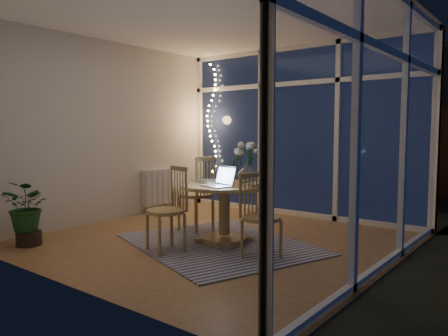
{
  "coord_description": "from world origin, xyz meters",
  "views": [
    {
      "loc": [
        3.23,
        -4.02,
        1.31
      ],
      "look_at": [
        -0.1,
        0.25,
        0.85
      ],
      "focal_mm": 35.0,
      "sensor_mm": 36.0,
      "label": 1
    }
  ],
  "objects_px": {
    "chair_left": "(196,193)",
    "flower_vase": "(247,174)",
    "dining_table": "(224,214)",
    "chair_front": "(166,209)",
    "laptop": "(217,175)",
    "chair_right": "(262,216)",
    "potted_plant": "(28,212)"
  },
  "relations": [
    {
      "from": "chair_left",
      "to": "chair_right",
      "type": "distance_m",
      "value": 1.47
    },
    {
      "from": "flower_vase",
      "to": "chair_right",
      "type": "bearing_deg",
      "value": -44.46
    },
    {
      "from": "dining_table",
      "to": "chair_right",
      "type": "relative_size",
      "value": 1.14
    },
    {
      "from": "chair_left",
      "to": "flower_vase",
      "type": "bearing_deg",
      "value": 94.97
    },
    {
      "from": "dining_table",
      "to": "flower_vase",
      "type": "height_order",
      "value": "flower_vase"
    },
    {
      "from": "dining_table",
      "to": "chair_left",
      "type": "height_order",
      "value": "chair_left"
    },
    {
      "from": "laptop",
      "to": "potted_plant",
      "type": "distance_m",
      "value": 2.2
    },
    {
      "from": "laptop",
      "to": "chair_front",
      "type": "bearing_deg",
      "value": -108.35
    },
    {
      "from": "chair_right",
      "to": "laptop",
      "type": "bearing_deg",
      "value": 96.44
    },
    {
      "from": "dining_table",
      "to": "chair_left",
      "type": "relative_size",
      "value": 1.02
    },
    {
      "from": "chair_left",
      "to": "chair_right",
      "type": "relative_size",
      "value": 1.12
    },
    {
      "from": "chair_front",
      "to": "potted_plant",
      "type": "relative_size",
      "value": 1.23
    },
    {
      "from": "flower_vase",
      "to": "chair_left",
      "type": "bearing_deg",
      "value": -177.16
    },
    {
      "from": "chair_left",
      "to": "laptop",
      "type": "distance_m",
      "value": 0.95
    },
    {
      "from": "laptop",
      "to": "potted_plant",
      "type": "bearing_deg",
      "value": -127.8
    },
    {
      "from": "dining_table",
      "to": "potted_plant",
      "type": "relative_size",
      "value": 1.33
    },
    {
      "from": "chair_front",
      "to": "flower_vase",
      "type": "bearing_deg",
      "value": 87.07
    },
    {
      "from": "dining_table",
      "to": "chair_left",
      "type": "xyz_separation_m",
      "value": [
        -0.68,
        0.27,
        0.15
      ]
    },
    {
      "from": "chair_right",
      "to": "laptop",
      "type": "height_order",
      "value": "laptop"
    },
    {
      "from": "chair_front",
      "to": "laptop",
      "type": "relative_size",
      "value": 2.76
    },
    {
      "from": "dining_table",
      "to": "flower_vase",
      "type": "bearing_deg",
      "value": 72.13
    },
    {
      "from": "chair_front",
      "to": "laptop",
      "type": "distance_m",
      "value": 0.67
    },
    {
      "from": "chair_front",
      "to": "flower_vase",
      "type": "xyz_separation_m",
      "value": [
        0.37,
        1.0,
        0.33
      ]
    },
    {
      "from": "chair_left",
      "to": "dining_table",
      "type": "bearing_deg",
      "value": 70.4
    },
    {
      "from": "dining_table",
      "to": "chair_right",
      "type": "bearing_deg",
      "value": -21.03
    },
    {
      "from": "chair_left",
      "to": "flower_vase",
      "type": "xyz_separation_m",
      "value": [
        0.79,
        0.04,
        0.3
      ]
    },
    {
      "from": "dining_table",
      "to": "potted_plant",
      "type": "height_order",
      "value": "potted_plant"
    },
    {
      "from": "dining_table",
      "to": "chair_right",
      "type": "height_order",
      "value": "chair_right"
    },
    {
      "from": "chair_left",
      "to": "potted_plant",
      "type": "xyz_separation_m",
      "value": [
        -1.02,
        -1.73,
        -0.12
      ]
    },
    {
      "from": "chair_front",
      "to": "flower_vase",
      "type": "distance_m",
      "value": 1.11
    },
    {
      "from": "flower_vase",
      "to": "dining_table",
      "type": "bearing_deg",
      "value": -107.87
    },
    {
      "from": "potted_plant",
      "to": "dining_table",
      "type": "bearing_deg",
      "value": 40.7
    }
  ]
}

